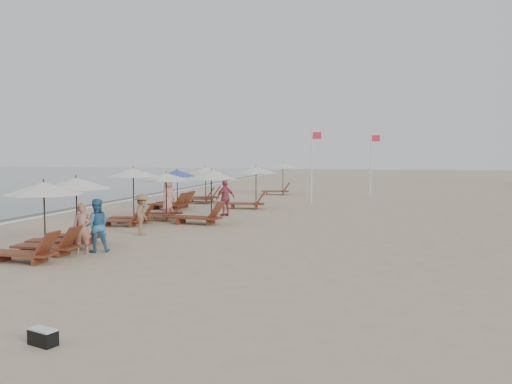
% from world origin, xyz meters
% --- Properties ---
extents(ground, '(160.00, 160.00, 0.00)m').
position_xyz_m(ground, '(0.00, 0.00, 0.00)').
color(ground, tan).
rests_on(ground, ground).
extents(wet_sand_band, '(3.20, 140.00, 0.01)m').
position_xyz_m(wet_sand_band, '(-12.50, 10.00, 0.00)').
color(wet_sand_band, '#6B5E4C').
rests_on(wet_sand_band, ground).
extents(foam_line, '(0.50, 140.00, 0.02)m').
position_xyz_m(foam_line, '(-11.20, 10.00, 0.01)').
color(foam_line, white).
rests_on(foam_line, ground).
extents(lounger_station_0, '(2.51, 2.19, 2.18)m').
position_xyz_m(lounger_station_0, '(-5.10, -2.36, 1.08)').
color(lounger_station_0, brown).
rests_on(lounger_station_0, ground).
extents(lounger_station_1, '(2.52, 2.24, 2.19)m').
position_xyz_m(lounger_station_1, '(-5.40, -0.24, 1.14)').
color(lounger_station_1, brown).
rests_on(lounger_station_1, ground).
extents(lounger_station_2, '(2.50, 2.26, 2.35)m').
position_xyz_m(lounger_station_2, '(-5.90, 4.76, 1.24)').
color(lounger_station_2, brown).
rests_on(lounger_station_2, ground).
extents(lounger_station_3, '(2.52, 2.34, 2.08)m').
position_xyz_m(lounger_station_3, '(-5.29, 6.75, 1.16)').
color(lounger_station_3, brown).
rests_on(lounger_station_3, ground).
extents(lounger_station_4, '(2.56, 2.15, 2.07)m').
position_xyz_m(lounger_station_4, '(-6.61, 11.16, 1.00)').
color(lounger_station_4, brown).
rests_on(lounger_station_4, ground).
extents(lounger_station_5, '(2.65, 2.51, 2.11)m').
position_xyz_m(lounger_station_5, '(-6.29, 14.76, 0.97)').
color(lounger_station_5, brown).
rests_on(lounger_station_5, ground).
extents(inland_station_0, '(2.86, 2.24, 2.22)m').
position_xyz_m(inland_station_0, '(-3.03, 5.79, 1.29)').
color(inland_station_0, brown).
rests_on(inland_station_0, ground).
extents(inland_station_1, '(2.80, 2.24, 2.22)m').
position_xyz_m(inland_station_1, '(-2.61, 12.18, 1.31)').
color(inland_station_1, brown).
rests_on(inland_station_1, ground).
extents(inland_station_2, '(2.69, 2.24, 2.22)m').
position_xyz_m(inland_station_2, '(-2.89, 21.78, 1.39)').
color(inland_station_2, brown).
rests_on(inland_station_2, ground).
extents(beachgoer_near, '(0.64, 0.54, 1.50)m').
position_xyz_m(beachgoer_near, '(-4.34, -1.34, 0.75)').
color(beachgoer_near, '#A56C59').
rests_on(beachgoer_near, ground).
extents(beachgoer_mid_a, '(0.98, 0.93, 1.61)m').
position_xyz_m(beachgoer_mid_a, '(-4.08, -0.99, 0.80)').
color(beachgoer_mid_a, teal).
rests_on(beachgoer_mid_a, ground).
extents(beachgoer_mid_b, '(0.78, 1.08, 1.51)m').
position_xyz_m(beachgoer_mid_b, '(-4.20, 2.40, 0.75)').
color(beachgoer_mid_b, '#896445').
rests_on(beachgoer_mid_b, ground).
extents(beachgoer_far_a, '(0.96, 1.02, 1.69)m').
position_xyz_m(beachgoer_far_a, '(-2.95, 8.66, 0.85)').
color(beachgoer_far_a, '#A94356').
rests_on(beachgoer_far_a, ground).
extents(beachgoer_far_b, '(0.65, 0.88, 1.65)m').
position_xyz_m(beachgoer_far_b, '(-6.40, 10.01, 0.83)').
color(beachgoer_far_b, tan).
rests_on(beachgoer_far_b, ground).
extents(duffel_bag, '(0.52, 0.36, 0.26)m').
position_xyz_m(duffel_bag, '(-0.82, -8.23, 0.13)').
color(duffel_bag, black).
rests_on(duffel_bag, ground).
extents(flag_pole_near, '(0.60, 0.08, 4.38)m').
position_xyz_m(flag_pole_near, '(0.14, 16.28, 2.43)').
color(flag_pole_near, silver).
rests_on(flag_pole_near, ground).
extents(flag_pole_far, '(0.60, 0.08, 4.29)m').
position_xyz_m(flag_pole_far, '(3.47, 20.13, 2.39)').
color(flag_pole_far, silver).
rests_on(flag_pole_far, ground).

